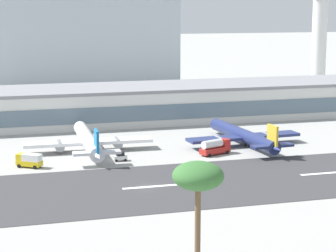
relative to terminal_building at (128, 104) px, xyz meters
The scene contains 13 objects.
ground_plane 78.50m from the terminal_building, 99.30° to the right, with size 1400.00×1400.00×0.00m, color #9E9E99.
runway_strip 78.74m from the terminal_building, 99.27° to the right, with size 800.00×35.21×0.08m, color #38383A.
runway_centreline_dash_4 78.60m from the terminal_building, 98.64° to the right, with size 12.00×1.20×0.01m, color white.
runway_centreline_dash_5 82.94m from the terminal_building, 69.49° to the right, with size 12.00×1.20×0.01m, color white.
terminal_building is the anchor object (origin of this frame).
control_tower 103.15m from the terminal_building, 24.33° to the left, with size 11.79×11.79×49.89m.
distant_hotel_block 97.73m from the terminal_building, 94.74° to the left, with size 100.19×31.98×41.14m, color #A8B2BC.
airliner_blue_tail_gate_0 45.59m from the terminal_building, 114.97° to the right, with size 33.56×41.54×8.67m.
airliner_gold_tail_gate_1 51.10m from the terminal_building, 63.63° to the right, with size 32.53×39.90×8.33m.
service_fuel_truck_0 54.31m from the terminal_building, 77.81° to the right, with size 8.86×5.57×3.95m.
service_box_truck_1 64.34m from the terminal_building, 123.22° to the right, with size 6.31×5.35×3.25m.
service_baggage_tug_2 54.94m from the terminal_building, 104.06° to the right, with size 3.25×1.98×2.20m.
palm_tree_1 128.45m from the terminal_building, 97.92° to the right, with size 6.81×6.81×17.58m.
Camera 1 is at (-30.55, -126.46, 37.56)m, focal length 68.68 mm.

